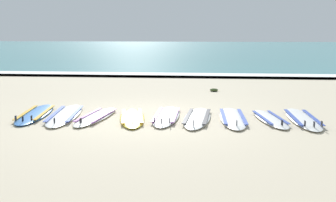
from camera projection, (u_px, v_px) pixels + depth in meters
ground_plane at (146, 119)px, 8.75m from camera, size 80.00×80.00×0.00m
sea at (195, 48)px, 45.97m from camera, size 80.00×60.00×0.10m
wave_foam_strip at (175, 75)px, 17.12m from camera, size 80.00×1.14×0.11m
surfboard_0 at (35, 114)px, 9.12m from camera, size 0.94×2.45×0.18m
surfboard_1 at (65, 115)px, 9.00m from camera, size 0.98×2.60×0.18m
surfboard_2 at (96, 116)px, 8.83m from camera, size 0.76×2.18×0.18m
surfboard_3 at (132, 117)px, 8.74m from camera, size 0.94×2.22×0.18m
surfboard_4 at (166, 116)px, 8.89m from camera, size 0.60×2.32×0.18m
surfboard_5 at (197, 118)px, 8.71m from camera, size 0.73×2.33×0.18m
surfboard_6 at (233, 118)px, 8.70m from camera, size 0.62×2.31×0.18m
surfboard_7 at (270, 119)px, 8.60m from camera, size 0.79×2.02×0.18m
surfboard_8 at (303, 119)px, 8.60m from camera, size 0.59×2.34×0.18m
seaweed_clump_near_shoreline at (214, 90)px, 12.81m from camera, size 0.27×0.22×0.10m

